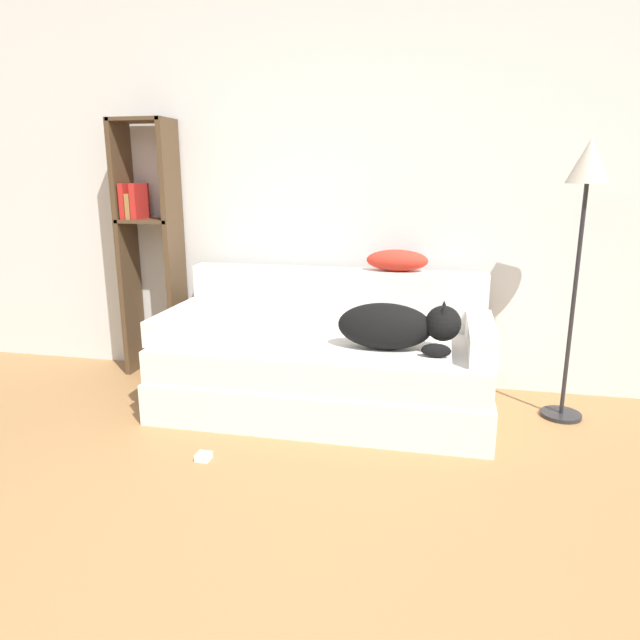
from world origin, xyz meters
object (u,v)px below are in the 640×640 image
(power_adapter, at_px, (204,457))
(bookshelf, at_px, (148,237))
(dog, at_px, (397,326))
(floor_lamp, at_px, (586,194))
(laptop, at_px, (289,343))
(throw_pillow, at_px, (397,260))
(couch, at_px, (323,376))

(power_adapter, bearing_deg, bookshelf, 126.17)
(dog, height_order, power_adapter, dog)
(bookshelf, xyz_separation_m, floor_lamp, (2.76, -0.25, 0.32))
(dog, relative_size, laptop, 2.15)
(power_adapter, bearing_deg, throw_pillow, 53.39)
(throw_pillow, bearing_deg, laptop, -138.06)
(couch, distance_m, dog, 0.58)
(laptop, relative_size, floor_lamp, 0.20)
(couch, height_order, power_adapter, couch)
(couch, relative_size, power_adapter, 27.77)
(laptop, relative_size, throw_pillow, 0.82)
(couch, bearing_deg, laptop, -145.15)
(floor_lamp, height_order, power_adapter, floor_lamp)
(dog, xyz_separation_m, power_adapter, (-0.91, -0.67, -0.57))
(dog, relative_size, bookshelf, 0.39)
(bookshelf, distance_m, floor_lamp, 2.79)
(laptop, xyz_separation_m, throw_pillow, (0.57, 0.51, 0.43))
(dog, bearing_deg, laptop, -177.41)
(throw_pillow, xyz_separation_m, power_adapter, (-0.86, -1.15, -0.86))
(dog, distance_m, throw_pillow, 0.57)
(floor_lamp, bearing_deg, throw_pillow, 168.96)
(couch, height_order, throw_pillow, throw_pillow)
(dog, distance_m, bookshelf, 1.91)
(couch, xyz_separation_m, throw_pillow, (0.39, 0.39, 0.66))
(laptop, distance_m, throw_pillow, 0.88)
(laptop, xyz_separation_m, power_adapter, (-0.28, -0.64, -0.43))
(dog, xyz_separation_m, floor_lamp, (0.97, 0.29, 0.72))
(bookshelf, bearing_deg, throw_pillow, -1.67)
(throw_pillow, xyz_separation_m, floor_lamp, (1.02, -0.20, 0.42))
(couch, distance_m, bookshelf, 1.61)
(bookshelf, bearing_deg, dog, -16.73)
(bookshelf, bearing_deg, floor_lamp, -5.18)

